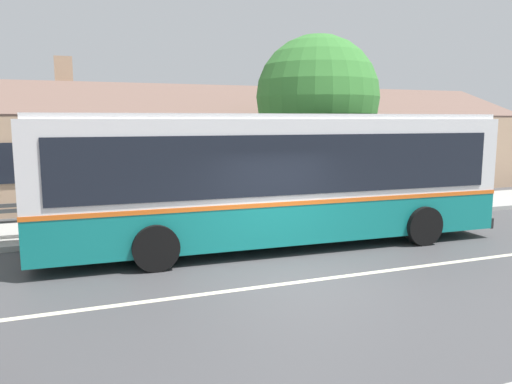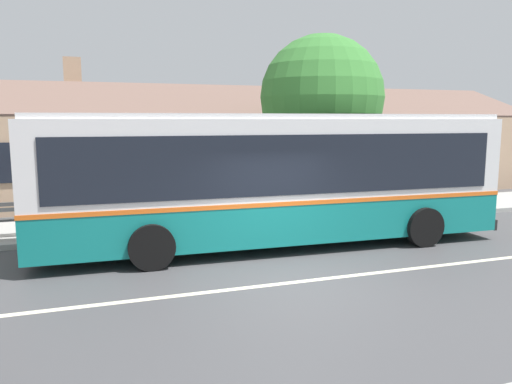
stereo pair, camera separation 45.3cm
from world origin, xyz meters
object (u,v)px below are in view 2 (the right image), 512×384
Objects in this scene: transit_bus at (275,176)px; bench_by_building at (8,221)px; street_tree_primary at (322,98)px; bus_stop_sign at (414,167)px; bench_down_street at (183,208)px.

transit_bus is 6.72× the size of bench_by_building.
street_tree_primary reaches higher than bus_stop_sign.
transit_bus is at bearing -21.30° from bench_by_building.
bench_down_street is (4.65, 0.26, 0.01)m from bench_by_building.
transit_bus is 6.20× the size of bench_down_street.
bench_down_street is at bearing 174.77° from bus_stop_sign.
street_tree_primary is (3.27, 4.02, 2.14)m from transit_bus.
bench_down_street is at bearing 3.25° from bench_by_building.
transit_bus is at bearing -57.15° from bench_down_street.
bus_stop_sign is at bearing -1.99° from bench_by_building.
bench_by_building is (-6.45, 2.51, -1.20)m from transit_bus.
bus_stop_sign is (12.16, -0.42, 1.07)m from bench_by_building.
transit_bus is 5.61m from street_tree_primary.
bench_by_building is 12.22m from bus_stop_sign.
transit_bus is 6.08m from bus_stop_sign.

